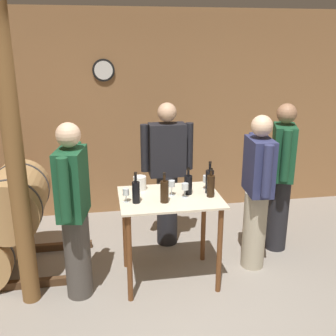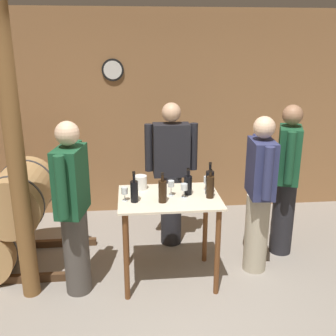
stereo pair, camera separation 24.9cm
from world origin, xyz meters
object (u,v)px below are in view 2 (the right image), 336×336
at_px(person_host, 259,193).
at_px(wine_bottle_left, 163,191).
at_px(wooden_post, 16,157).
at_px(wine_glass_far_side, 207,180).
at_px(person_visitor_near_door, 73,207).
at_px(wine_glass_near_left, 125,191).
at_px(person_visitor_bearded, 287,178).
at_px(person_visitor_with_scarf, 171,172).
at_px(wine_glass_near_right, 184,188).
at_px(wine_bottle_right, 210,186).
at_px(wine_bottle_far_right, 210,182).
at_px(wine_bottle_center, 188,185).
at_px(wine_glass_near_center, 171,185).
at_px(wine_bottle_far_left, 134,191).
at_px(ice_bucket, 141,182).

bearing_deg(person_host, wine_bottle_left, -167.42).
bearing_deg(wooden_post, wine_glass_far_side, 8.23).
distance_m(wine_glass_far_side, person_visitor_near_door, 1.30).
xyz_separation_m(person_host, person_visitor_near_door, (-1.79, -0.21, 0.02)).
height_order(wine_glass_near_left, wine_glass_far_side, wine_glass_far_side).
bearing_deg(person_visitor_bearded, person_host, -141.47).
relative_size(wooden_post, wine_glass_far_side, 19.06).
relative_size(person_visitor_with_scarf, person_visitor_near_door, 1.01).
bearing_deg(wine_glass_far_side, person_visitor_near_door, -169.04).
distance_m(wine_glass_near_right, wine_glass_far_side, 0.30).
distance_m(wine_bottle_right, wine_bottle_far_right, 0.10).
relative_size(wine_bottle_left, wine_glass_near_left, 2.13).
xyz_separation_m(wine_bottle_center, wine_glass_near_right, (-0.04, -0.08, 0.00)).
distance_m(wine_glass_near_left, person_visitor_with_scarf, 0.97).
height_order(wine_glass_near_center, wine_glass_near_right, wine_glass_near_center).
relative_size(wine_glass_near_right, person_visitor_near_door, 0.08).
height_order(wine_glass_near_center, wine_glass_far_side, wine_glass_near_center).
bearing_deg(wine_bottle_far_left, person_visitor_with_scarf, 63.27).
height_order(wine_bottle_center, wine_glass_near_right, wine_bottle_center).
bearing_deg(wine_glass_near_center, wine_glass_near_right, -27.88).
bearing_deg(wine_bottle_far_left, person_visitor_bearded, 17.29).
bearing_deg(wine_bottle_far_left, wine_bottle_far_right, 10.32).
bearing_deg(wine_bottle_far_right, person_visitor_with_scarf, 112.08).
distance_m(wine_glass_near_center, person_visitor_with_scarf, 0.75).
distance_m(person_visitor_with_scarf, person_visitor_bearded, 1.26).
bearing_deg(wine_bottle_left, wine_glass_near_right, 21.50).
height_order(wooden_post, wine_bottle_center, wooden_post).
height_order(wine_bottle_far_left, person_visitor_with_scarf, person_visitor_with_scarf).
distance_m(wine_bottle_center, wine_bottle_far_right, 0.21).
xyz_separation_m(wine_bottle_right, person_visitor_with_scarf, (-0.28, 0.82, -0.12)).
distance_m(wooden_post, person_visitor_near_door, 0.65).
xyz_separation_m(wine_glass_near_right, person_visitor_bearded, (1.18, 0.46, -0.10)).
height_order(ice_bucket, person_visitor_bearded, person_visitor_bearded).
height_order(wine_glass_near_center, person_visitor_with_scarf, person_visitor_with_scarf).
bearing_deg(person_visitor_bearded, wine_glass_far_side, -163.04).
bearing_deg(wooden_post, person_visitor_bearded, 11.37).
bearing_deg(person_host, wine_glass_near_left, -173.22).
relative_size(wine_bottle_far_left, wine_bottle_left, 1.03).
distance_m(wooden_post, person_host, 2.30).
distance_m(wine_bottle_right, wine_glass_near_left, 0.79).
distance_m(wooden_post, wine_bottle_right, 1.74).
distance_m(wine_bottle_left, person_visitor_bearded, 1.49).
distance_m(wine_bottle_left, wine_bottle_center, 0.31).
bearing_deg(wine_bottle_far_right, wine_glass_far_side, 93.64).
bearing_deg(person_visitor_near_door, person_visitor_bearded, 13.53).
height_order(person_visitor_bearded, person_visitor_near_door, person_visitor_bearded).
bearing_deg(wine_bottle_far_right, wine_glass_near_left, -172.94).
distance_m(wine_bottle_far_right, wine_glass_far_side, 0.10).
bearing_deg(wine_glass_near_center, wine_bottle_far_right, 2.45).
xyz_separation_m(wooden_post, wine_glass_far_side, (1.71, 0.25, -0.36)).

